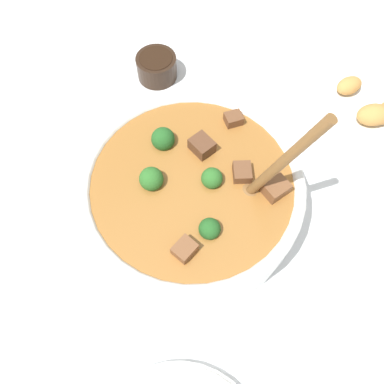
% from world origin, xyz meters
% --- Properties ---
extents(ground_plane, '(4.00, 4.00, 0.00)m').
position_xyz_m(ground_plane, '(0.00, 0.00, 0.00)').
color(ground_plane, silver).
extents(stew_bowl, '(0.29, 0.29, 0.25)m').
position_xyz_m(stew_bowl, '(-0.00, -0.00, 0.06)').
color(stew_bowl, white).
rests_on(stew_bowl, ground_plane).
extents(condiment_bowl, '(0.07, 0.07, 0.04)m').
position_xyz_m(condiment_bowl, '(0.24, -0.13, 0.02)').
color(condiment_bowl, black).
rests_on(condiment_bowl, ground_plane).
extents(food_plate, '(0.19, 0.19, 0.05)m').
position_xyz_m(food_plate, '(-0.06, -0.33, 0.01)').
color(food_plate, white).
rests_on(food_plate, ground_plane).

